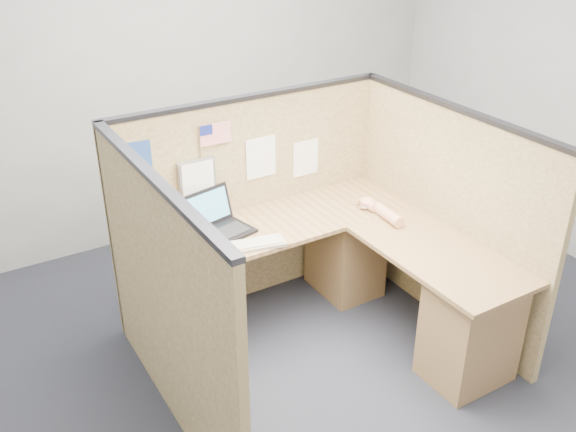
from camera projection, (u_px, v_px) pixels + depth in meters
floor at (328, 365)px, 4.13m from camera, size 5.00×5.00×0.00m
wall_back at (177, 71)px, 5.19m from camera, size 5.00×0.00×5.00m
cubicle_partitions at (294, 233)px, 4.10m from camera, size 2.06×1.83×1.53m
l_desk at (329, 284)px, 4.25m from camera, size 1.95×1.75×0.73m
laptop at (220, 221)px, 4.19m from camera, size 0.40×0.41×0.26m
keyboard at (251, 245)px, 4.02m from camera, size 0.45×0.24×0.03m
mouse at (367, 205)px, 4.49m from camera, size 0.13×0.09×0.05m
hand_forearm at (381, 211)px, 4.37m from camera, size 0.12×0.41×0.09m
blue_poster at (138, 159)px, 3.92m from camera, size 0.17×0.02×0.22m
american_flag at (212, 137)px, 4.12m from camera, size 0.22×0.01×0.38m
file_holder at (197, 183)px, 4.18m from camera, size 0.25×0.05×0.32m
paper_left at (261, 158)px, 4.39m from camera, size 0.23×0.01×0.29m
paper_right at (306, 158)px, 4.60m from camera, size 0.21×0.01×0.26m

